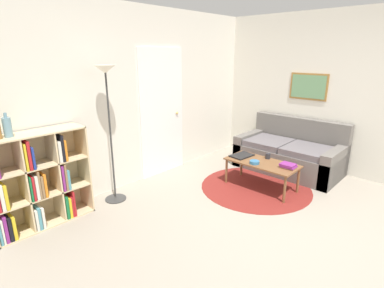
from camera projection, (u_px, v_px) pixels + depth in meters
name	position (u px, v px, depth m)	size (l,w,h in m)	color
ground_plane	(300.00, 246.00, 3.14)	(14.00, 14.00, 0.00)	gray
wall_back	(140.00, 98.00, 4.49)	(7.72, 0.11, 2.60)	silver
wall_right	(294.00, 91.00, 5.28)	(0.08, 5.60, 2.60)	silver
rug	(255.00, 187.00, 4.50)	(1.63, 1.63, 0.01)	maroon
bookshelf	(34.00, 184.00, 3.38)	(1.08, 0.34, 1.11)	beige
floor_lamp	(107.00, 96.00, 3.73)	(0.28, 0.28, 1.80)	#333333
couch	(290.00, 154.00, 5.13)	(0.90, 1.66, 0.86)	#66605B
coffee_table	(262.00, 165.00, 4.40)	(0.50, 1.04, 0.41)	brown
laptop	(242.00, 155.00, 4.62)	(0.37, 0.28, 0.02)	black
bowl	(254.00, 162.00, 4.31)	(0.14, 0.14, 0.04)	teal
book_stack_on_table	(288.00, 166.00, 4.15)	(0.17, 0.21, 0.06)	olive
cup	(268.00, 156.00, 4.51)	(0.07, 0.07, 0.08)	#28282D
bottle_right	(7.00, 127.00, 3.04)	(0.08, 0.08, 0.25)	#6B93A3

